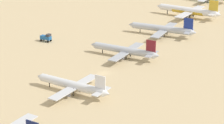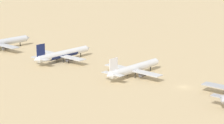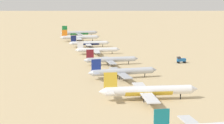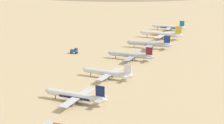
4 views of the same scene
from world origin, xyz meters
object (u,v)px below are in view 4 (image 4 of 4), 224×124
(parked_jet_3, at_px, (131,55))
(parked_jet_2, at_px, (150,44))
(parked_jet_1, at_px, (162,34))
(parked_jet_4, at_px, (108,73))
(service_truck, at_px, (74,51))
(parked_jet_5, at_px, (76,96))
(parked_jet_0, at_px, (169,27))

(parked_jet_3, bearing_deg, parked_jet_2, -86.86)
(parked_jet_1, height_order, parked_jet_4, parked_jet_1)
(parked_jet_4, bearing_deg, service_truck, -39.72)
(parked_jet_4, distance_m, service_truck, 62.31)
(parked_jet_5, bearing_deg, parked_jet_2, -84.52)
(parked_jet_1, xyz_separation_m, service_truck, (35.86, 79.33, -1.71))
(parked_jet_4, xyz_separation_m, parked_jet_5, (-4.09, 37.65, 0.12))
(parked_jet_3, xyz_separation_m, service_truck, (42.86, 2.07, -1.11))
(parked_jet_0, relative_size, parked_jet_3, 1.03)
(service_truck, bearing_deg, parked_jet_1, -114.32)
(parked_jet_0, xyz_separation_m, parked_jet_5, (-23.87, 199.23, -0.12))
(parked_jet_1, distance_m, parked_jet_3, 77.58)
(parked_jet_2, relative_size, service_truck, 6.50)
(parked_jet_4, bearing_deg, parked_jet_5, 96.20)
(parked_jet_2, bearing_deg, service_truck, 44.07)
(parked_jet_0, distance_m, parked_jet_3, 120.59)
(parked_jet_1, height_order, service_truck, parked_jet_1)
(parked_jet_3, relative_size, service_truck, 6.06)
(parked_jet_1, bearing_deg, service_truck, 65.68)
(parked_jet_3, relative_size, parked_jet_4, 1.04)
(parked_jet_0, distance_m, service_truck, 124.98)
(parked_jet_5, relative_size, service_truck, 6.03)
(parked_jet_2, relative_size, parked_jet_3, 1.07)
(parked_jet_1, height_order, parked_jet_3, parked_jet_1)
(parked_jet_3, distance_m, parked_jet_5, 80.07)
(parked_jet_4, height_order, service_truck, parked_jet_4)
(parked_jet_0, distance_m, parked_jet_4, 162.79)
(parked_jet_0, relative_size, parked_jet_5, 1.04)
(parked_jet_2, height_order, service_truck, parked_jet_2)
(parked_jet_1, relative_size, parked_jet_5, 1.21)
(parked_jet_0, bearing_deg, service_truck, 76.98)
(parked_jet_0, relative_size, parked_jet_4, 1.08)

